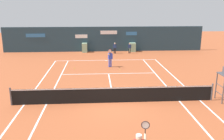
{
  "coord_description": "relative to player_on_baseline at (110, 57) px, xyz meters",
  "views": [
    {
      "loc": [
        -0.99,
        -13.6,
        5.65
      ],
      "look_at": [
        0.18,
        4.6,
        0.8
      ],
      "focal_mm": 39.09,
      "sensor_mm": 36.0,
      "label": 1
    }
  ],
  "objects": [
    {
      "name": "ball_kid_right_post",
      "position": [
        0.95,
        6.66,
        -0.18
      ],
      "size": [
        0.43,
        0.22,
        1.31
      ],
      "rotation": [
        0.0,
        0.0,
        2.96
      ],
      "color": "black",
      "rests_on": "ground_plane"
    },
    {
      "name": "player_on_baseline",
      "position": [
        0.0,
        0.0,
        0.0
      ],
      "size": [
        0.49,
        0.77,
        1.78
      ],
      "rotation": [
        0.0,
        0.0,
        3.45
      ],
      "color": "blue",
      "rests_on": "ground_plane"
    },
    {
      "name": "tennis_net",
      "position": [
        -0.27,
        -8.73,
        -0.43
      ],
      "size": [
        12.1,
        0.1,
        1.07
      ],
      "color": "#4C4C51",
      "rests_on": "ground_plane"
    },
    {
      "name": "tennis_ball_near_service_line",
      "position": [
        0.83,
        -1.27,
        -0.9
      ],
      "size": [
        0.07,
        0.07,
        0.07
      ],
      "primitive_type": "sphere",
      "color": "#CCE033",
      "rests_on": "ground_plane"
    },
    {
      "name": "tennis_ball_by_sideline",
      "position": [
        -3.3,
        -0.42,
        -0.9
      ],
      "size": [
        0.07,
        0.07,
        0.07
      ],
      "primitive_type": "sphere",
      "color": "#CCE033",
      "rests_on": "ground_plane"
    },
    {
      "name": "ground_plane",
      "position": [
        -0.27,
        -8.16,
        -0.93
      ],
      "size": [
        80.0,
        80.0,
        0.01
      ],
      "color": "#A8512D"
    },
    {
      "name": "sponsor_back_wall",
      "position": [
        -0.23,
        8.24,
        0.55
      ],
      "size": [
        25.0,
        1.02,
        3.09
      ],
      "color": "#233D4C",
      "rests_on": "ground_plane"
    },
    {
      "name": "tennis_ball_mid_court",
      "position": [
        -4.38,
        0.59,
        -0.9
      ],
      "size": [
        0.07,
        0.07,
        0.07
      ],
      "primitive_type": "sphere",
      "color": "#CCE033",
      "rests_on": "ground_plane"
    },
    {
      "name": "ball_kid_centre_post",
      "position": [
        2.74,
        6.66,
        -0.22
      ],
      "size": [
        0.42,
        0.17,
        1.25
      ],
      "rotation": [
        0.0,
        0.0,
        3.1
      ],
      "color": "black",
      "rests_on": "ground_plane"
    }
  ]
}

